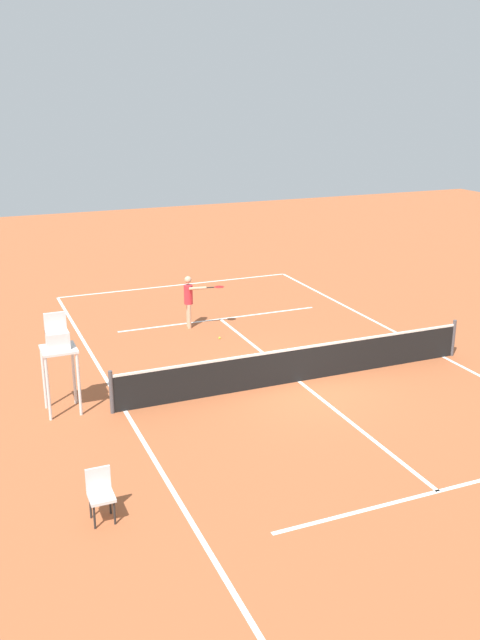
{
  "coord_description": "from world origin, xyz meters",
  "views": [
    {
      "loc": [
        7.9,
        14.94,
        7.17
      ],
      "look_at": [
        0.37,
        -3.14,
        0.8
      ],
      "focal_mm": 38.94,
      "sensor_mm": 36.0,
      "label": 1
    }
  ],
  "objects_px": {
    "umpire_chair": "(58,348)",
    "courtside_chair_near": "(100,492)",
    "tennis_ball": "(220,338)",
    "player_serving": "(190,297)"
  },
  "relations": [
    {
      "from": "umpire_chair",
      "to": "player_serving",
      "type": "bearing_deg",
      "value": -135.2
    },
    {
      "from": "tennis_ball",
      "to": "courtside_chair_near",
      "type": "relative_size",
      "value": 0.07
    },
    {
      "from": "tennis_ball",
      "to": "umpire_chair",
      "type": "bearing_deg",
      "value": 32.44
    },
    {
      "from": "umpire_chair",
      "to": "tennis_ball",
      "type": "bearing_deg",
      "value": -147.56
    },
    {
      "from": "umpire_chair",
      "to": "courtside_chair_near",
      "type": "relative_size",
      "value": 2.54
    },
    {
      "from": "player_serving",
      "to": "tennis_ball",
      "type": "relative_size",
      "value": 25.03
    },
    {
      "from": "umpire_chair",
      "to": "courtside_chair_near",
      "type": "height_order",
      "value": "umpire_chair"
    },
    {
      "from": "courtside_chair_near",
      "to": "umpire_chair",
      "type": "bearing_deg",
      "value": -90.93
    },
    {
      "from": "tennis_ball",
      "to": "courtside_chair_near",
      "type": "height_order",
      "value": "courtside_chair_near"
    },
    {
      "from": "tennis_ball",
      "to": "umpire_chair",
      "type": "xyz_separation_m",
      "value": [
        5.27,
        3.35,
        1.57
      ]
    }
  ]
}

